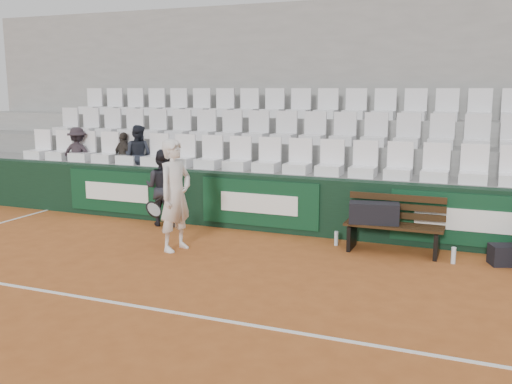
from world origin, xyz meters
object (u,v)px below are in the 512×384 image
object	(u,v)px
spectator_a	(77,133)
spectator_c	(137,133)
tennis_player	(175,195)
water_bottle_far	(453,255)
spectator_b	(124,137)
water_bottle_near	(336,238)
sports_bag_left	(374,213)
sports_bag_ground	(508,255)
bench_left	(393,239)
ball_kid	(163,188)

from	to	relation	value
spectator_a	spectator_c	size ratio (longest dim) A/B	0.93
tennis_player	spectator_a	size ratio (longest dim) A/B	1.52
water_bottle_far	spectator_b	xyz separation A→B (m)	(-6.60, 1.35, 1.42)
water_bottle_near	spectator_a	world-z (taller)	spectator_a
sports_bag_left	sports_bag_ground	world-z (taller)	sports_bag_left
bench_left	water_bottle_near	bearing A→B (deg)	175.41
spectator_b	water_bottle_near	bearing A→B (deg)	-174.24
bench_left	sports_bag_ground	bearing A→B (deg)	-0.82
sports_bag_left	water_bottle_near	world-z (taller)	sports_bag_left
sports_bag_ground	spectator_a	distance (m)	8.70
bench_left	spectator_c	distance (m)	5.64
water_bottle_far	spectator_c	size ratio (longest dim) A/B	0.20
sports_bag_ground	water_bottle_near	xyz separation A→B (m)	(-2.56, 0.10, -0.03)
spectator_a	spectator_c	bearing A→B (deg)	163.57
sports_bag_ground	spectator_a	bearing A→B (deg)	172.45
water_bottle_near	ball_kid	size ratio (longest dim) A/B	0.16
sports_bag_left	water_bottle_far	bearing A→B (deg)	-9.97
sports_bag_ground	spectator_c	size ratio (longest dim) A/B	0.39
bench_left	sports_bag_ground	size ratio (longest dim) A/B	3.07
water_bottle_near	tennis_player	xyz separation A→B (m)	(-2.29, -1.19, 0.76)
sports_bag_left	sports_bag_ground	xyz separation A→B (m)	(1.94, 0.01, -0.46)
ball_kid	spectator_c	bearing A→B (deg)	-43.89
spectator_a	spectator_b	world-z (taller)	spectator_a
ball_kid	tennis_player	bearing A→B (deg)	121.99
sports_bag_left	bench_left	bearing A→B (deg)	6.32
spectator_b	water_bottle_far	bearing A→B (deg)	-173.63
bench_left	spectator_c	world-z (taller)	spectator_c
bench_left	spectator_c	bearing A→B (deg)	168.35
spectator_c	water_bottle_near	bearing A→B (deg)	162.39
spectator_a	spectator_c	world-z (taller)	spectator_c
spectator_a	spectator_b	xyz separation A→B (m)	(1.18, 0.00, -0.04)
water_bottle_far	ball_kid	xyz separation A→B (m)	(-5.17, 0.49, 0.59)
bench_left	sports_bag_left	world-z (taller)	sports_bag_left
tennis_player	ball_kid	distance (m)	1.73
ball_kid	spectator_a	bearing A→B (deg)	-23.82
ball_kid	sports_bag_ground	bearing A→B (deg)	171.78
water_bottle_far	sports_bag_left	bearing A→B (deg)	170.03
sports_bag_left	ball_kid	size ratio (longest dim) A/B	0.53
water_bottle_near	spectator_a	bearing A→B (deg)	170.18
bench_left	spectator_a	bearing A→B (deg)	170.88
water_bottle_far	spectator_a	world-z (taller)	spectator_a
water_bottle_far	water_bottle_near	bearing A→B (deg)	170.04
bench_left	sports_bag_ground	distance (m)	1.64
spectator_b	sports_bag_ground	bearing A→B (deg)	-170.80
water_bottle_near	water_bottle_far	size ratio (longest dim) A/B	0.96
bench_left	spectator_b	bearing A→B (deg)	169.02
sports_bag_left	ball_kid	xyz separation A→B (m)	(-3.96, 0.28, 0.10)
sports_bag_ground	ball_kid	world-z (taller)	ball_kid
spectator_c	spectator_b	bearing A→B (deg)	-4.53
water_bottle_far	spectator_a	xyz separation A→B (m)	(-7.78, 1.35, 1.46)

